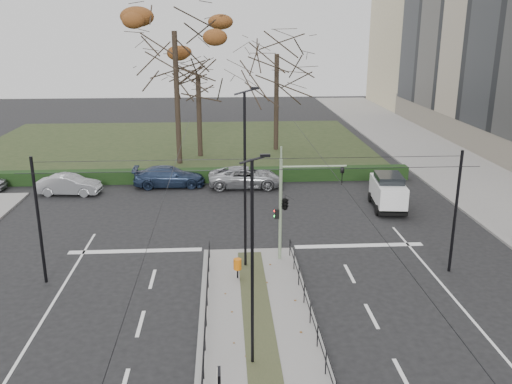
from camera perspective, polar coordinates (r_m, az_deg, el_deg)
The scene contains 19 objects.
ground at distance 24.30m, azimuth -0.15°, elevation -10.92°, with size 140.00×140.00×0.00m, color black.
median_island at distance 22.09m, azimuth 0.25°, elevation -13.80°, with size 4.40×15.00×0.14m, color slate.
sidewalk_east at distance 48.83m, azimuth 19.81°, elevation 2.63°, with size 8.00×90.00×0.14m, color slate.
park at distance 54.81m, azimuth -8.47°, elevation 4.93°, with size 38.00×26.00×0.10m, color #222E17.
hedge at distance 41.74m, azimuth -9.95°, elevation 1.67°, with size 38.00×1.00×1.00m, color black.
median_railing at distance 21.55m, azimuth 0.27°, elevation -11.87°, with size 4.14×13.24×0.92m.
catenary at distance 24.41m, azimuth -0.39°, elevation -2.02°, with size 20.00×34.00×6.00m.
traffic_light at distance 26.61m, azimuth 3.24°, elevation -1.02°, with size 3.53×1.99×5.18m.
litter_bin at distance 25.33m, azimuth -1.96°, elevation -7.63°, with size 0.37×0.37×0.95m.
info_panel at distance 16.46m, azimuth -3.90°, elevation -19.44°, with size 0.11×0.49×1.89m.
streetlamp_median_near at distance 18.01m, azimuth -0.35°, elevation -7.44°, with size 0.62×0.13×7.46m.
streetlamp_median_far at distance 25.36m, azimuth -1.13°, elevation 1.38°, with size 0.72×0.15×8.66m.
parked_car_second at distance 40.30m, azimuth -19.06°, elevation 0.74°, with size 1.52×4.34×1.43m, color #94979B.
parked_car_third at distance 40.51m, azimuth -9.12°, elevation 1.62°, with size 2.12×5.22×1.51m, color #1F2D48.
parked_car_fourth at distance 39.86m, azimuth -1.11°, elevation 1.57°, with size 2.50×5.43×1.51m, color #94979B.
white_van at distance 36.06m, azimuth 13.72°, elevation 0.13°, with size 2.29×4.37×2.29m.
rust_tree at distance 45.79m, azimuth -8.61°, elevation 16.41°, with size 8.94×8.94×14.38m.
bare_tree_center at distance 50.91m, azimuth 2.20°, elevation 13.60°, with size 8.64×8.64×11.79m.
bare_tree_near at distance 48.57m, azimuth -6.11°, elevation 11.48°, with size 5.94×5.94×9.54m.
Camera 1 is at (-1.27, -21.41, 11.41)m, focal length 38.00 mm.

